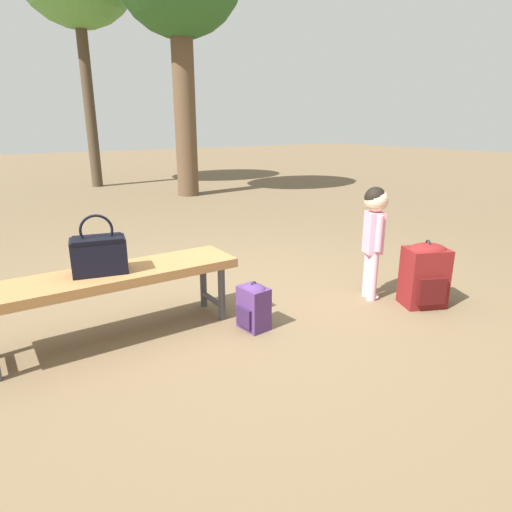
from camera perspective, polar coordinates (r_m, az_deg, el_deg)
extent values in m
plane|color=brown|center=(3.22, -1.56, -7.53)|extent=(40.00, 40.00, 0.00)
cube|color=#9E6B3D|center=(2.87, -18.28, -2.52)|extent=(1.60, 0.40, 0.06)
cylinder|color=#47474C|center=(3.30, -6.90, -3.36)|extent=(0.05, 0.05, 0.39)
cylinder|color=#47474C|center=(3.07, -4.50, -4.89)|extent=(0.05, 0.05, 0.39)
cylinder|color=#47474C|center=(3.22, -5.70, -5.67)|extent=(0.04, 0.28, 0.04)
cube|color=black|center=(2.83, -19.81, 0.02)|extent=(0.35, 0.25, 0.22)
cube|color=black|center=(2.80, -20.02, 2.07)|extent=(0.32, 0.24, 0.02)
torus|color=black|center=(2.79, -20.13, 3.16)|extent=(0.19, 0.06, 0.20)
cylinder|color=#E5B2C6|center=(3.59, 14.41, -2.25)|extent=(0.07, 0.07, 0.37)
cylinder|color=#E5B2C6|center=(3.51, 14.99, -2.71)|extent=(0.07, 0.07, 0.37)
ellipsoid|color=white|center=(3.65, 14.51, -4.70)|extent=(0.10, 0.08, 0.04)
ellipsoid|color=white|center=(3.58, 15.08, -5.21)|extent=(0.10, 0.08, 0.04)
cube|color=pink|center=(3.45, 15.12, 2.97)|extent=(0.16, 0.17, 0.32)
cylinder|color=pink|center=(3.53, 14.52, 3.59)|extent=(0.05, 0.05, 0.27)
cylinder|color=pink|center=(3.37, 15.80, 2.85)|extent=(0.05, 0.05, 0.27)
sphere|color=beige|center=(3.40, 15.45, 7.05)|extent=(0.18, 0.18, 0.18)
sphere|color=black|center=(3.40, 15.33, 7.35)|extent=(0.16, 0.16, 0.16)
cube|color=maroon|center=(3.53, 21.11, -2.59)|extent=(0.37, 0.33, 0.45)
ellipsoid|color=maroon|center=(3.47, 21.48, 0.74)|extent=(0.35, 0.31, 0.10)
cube|color=#4A1010|center=(3.45, 22.04, -4.33)|extent=(0.21, 0.12, 0.20)
cube|color=#4A1010|center=(3.66, 21.09, -1.89)|extent=(0.05, 0.04, 0.38)
cube|color=#4A1010|center=(3.59, 19.20, -2.04)|extent=(0.05, 0.04, 0.38)
torus|color=black|center=(3.46, 21.55, 1.39)|extent=(0.04, 0.07, 0.07)
cube|color=#4C2D66|center=(2.95, -0.31, -6.81)|extent=(0.17, 0.21, 0.29)
ellipsoid|color=#4C2D66|center=(2.89, -0.32, -4.27)|extent=(0.16, 0.20, 0.07)
cube|color=#311D42|center=(2.92, -1.60, -8.02)|extent=(0.03, 0.14, 0.13)
cube|color=#311D42|center=(2.96, 1.46, -6.69)|extent=(0.02, 0.03, 0.25)
cube|color=#311D42|center=(3.03, 0.33, -6.16)|extent=(0.02, 0.03, 0.25)
torus|color=black|center=(2.88, -0.32, -3.77)|extent=(0.05, 0.01, 0.05)
cylinder|color=brown|center=(8.50, -9.28, 18.50)|extent=(0.39, 0.39, 3.18)
cylinder|color=#473828|center=(10.24, -21.02, 18.54)|extent=(0.22, 0.22, 3.60)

